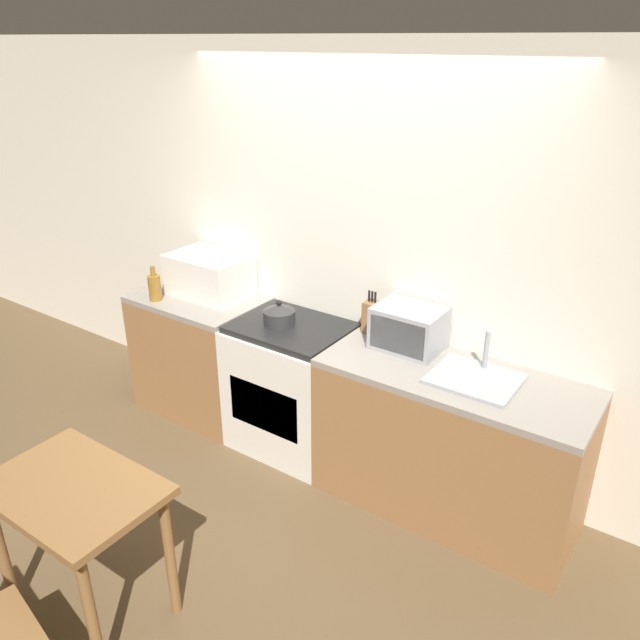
{
  "coord_description": "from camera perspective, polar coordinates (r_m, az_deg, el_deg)",
  "views": [
    {
      "loc": [
        1.92,
        -2.05,
        2.58
      ],
      "look_at": [
        0.0,
        0.72,
        1.05
      ],
      "focal_mm": 35.0,
      "sensor_mm": 36.0,
      "label": 1
    }
  ],
  "objects": [
    {
      "name": "sink_basin",
      "position": [
        3.46,
        14.0,
        -5.12
      ],
      "size": [
        0.46,
        0.39,
        0.24
      ],
      "color": "#999BA0",
      "rests_on": "counter_right_run"
    },
    {
      "name": "counter_right_run",
      "position": [
        3.73,
        11.64,
        -10.94
      ],
      "size": [
        1.5,
        0.62,
        0.9
      ],
      "color": "olive",
      "rests_on": "ground_plane"
    },
    {
      "name": "knife_block",
      "position": [
        3.87,
        4.73,
        0.33
      ],
      "size": [
        0.09,
        0.1,
        0.27
      ],
      "color": "brown",
      "rests_on": "counter_right_run"
    },
    {
      "name": "counter_left_run",
      "position": [
        4.7,
        -10.68,
        -3.0
      ],
      "size": [
        0.91,
        0.62,
        0.9
      ],
      "color": "olive",
      "rests_on": "ground_plane"
    },
    {
      "name": "dining_table",
      "position": [
        3.17,
        -21.42,
        -15.71
      ],
      "size": [
        0.81,
        0.55,
        0.75
      ],
      "color": "brown",
      "rests_on": "ground_plane"
    },
    {
      "name": "toaster_oven",
      "position": [
        3.68,
        8.08,
        -0.75
      ],
      "size": [
        0.39,
        0.3,
        0.26
      ],
      "color": "#999BA0",
      "rests_on": "counter_right_run"
    },
    {
      "name": "microwave",
      "position": [
        4.49,
        -10.12,
        4.07
      ],
      "size": [
        0.55,
        0.39,
        0.29
      ],
      "color": "silver",
      "rests_on": "counter_left_run"
    },
    {
      "name": "wall_back",
      "position": [
        3.95,
        3.64,
        5.48
      ],
      "size": [
        10.0,
        0.06,
        2.6
      ],
      "color": "silver",
      "rests_on": "ground_plane"
    },
    {
      "name": "ground_plane",
      "position": [
        3.81,
        -6.52,
        -18.34
      ],
      "size": [
        16.0,
        16.0,
        0.0
      ],
      "primitive_type": "plane",
      "color": "brown"
    },
    {
      "name": "kettle",
      "position": [
        3.99,
        -3.75,
        0.54
      ],
      "size": [
        0.21,
        0.21,
        0.16
      ],
      "color": "#2D2D2D",
      "rests_on": "stove_range"
    },
    {
      "name": "stove_range",
      "position": [
        4.2,
        -2.56,
        -6.08
      ],
      "size": [
        0.75,
        0.62,
        0.9
      ],
      "color": "silver",
      "rests_on": "ground_plane"
    },
    {
      "name": "bottle",
      "position": [
        4.49,
        -14.88,
        2.94
      ],
      "size": [
        0.09,
        0.09,
        0.25
      ],
      "color": "olive",
      "rests_on": "counter_left_run"
    }
  ]
}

